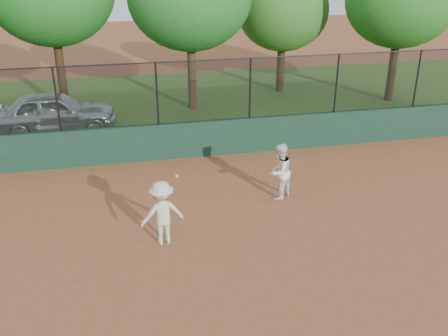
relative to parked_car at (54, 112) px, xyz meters
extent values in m
plane|color=#985231|center=(4.05, -9.54, -0.76)|extent=(80.00, 80.00, 0.00)
cube|color=#1C3E2A|center=(4.05, -3.54, -0.16)|extent=(26.00, 0.20, 1.20)
cube|color=#2F531A|center=(4.05, 2.46, -0.76)|extent=(36.00, 12.00, 0.01)
imported|color=#B7BDC1|center=(0.00, 0.00, 0.00)|extent=(4.49, 1.89, 1.52)
imported|color=white|center=(6.48, -7.00, 0.03)|extent=(0.98, 0.95, 1.58)
imported|color=beige|center=(3.12, -8.61, 0.03)|extent=(1.10, 0.74, 1.57)
sphere|color=#C9DA30|center=(3.44, -8.95, 1.09)|extent=(0.07, 0.07, 0.07)
cube|color=black|center=(4.05, -3.54, 1.44)|extent=(26.00, 0.02, 2.00)
cylinder|color=black|center=(4.05, -3.54, 2.42)|extent=(26.00, 0.04, 0.04)
cylinder|color=black|center=(0.55, -3.54, 1.44)|extent=(0.06, 0.06, 2.00)
cylinder|color=black|center=(3.55, -3.54, 1.44)|extent=(0.06, 0.06, 2.00)
cylinder|color=black|center=(6.55, -3.54, 1.44)|extent=(0.06, 0.06, 2.00)
cylinder|color=black|center=(9.55, -3.54, 1.44)|extent=(0.06, 0.06, 2.00)
cylinder|color=black|center=(12.55, -3.54, 1.44)|extent=(0.06, 0.06, 2.00)
cylinder|color=#3D2915|center=(0.15, 2.75, 0.70)|extent=(0.36, 0.36, 2.91)
cylinder|color=#4D321B|center=(5.49, 1.86, 0.58)|extent=(0.36, 0.36, 2.67)
cylinder|color=#3A2613|center=(10.06, 3.75, 0.29)|extent=(0.36, 0.36, 2.10)
ellipsoid|color=#30621F|center=(10.06, 3.75, 2.97)|extent=(4.21, 3.83, 3.64)
cylinder|color=#412C17|center=(14.39, 1.15, 0.52)|extent=(0.36, 0.36, 2.56)
camera|label=1|loc=(2.34, -18.75, 5.64)|focal=40.00mm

